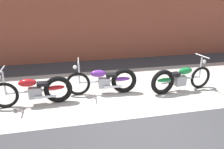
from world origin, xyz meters
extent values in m
plane|color=#38383A|center=(0.00, 0.00, 0.00)|extent=(80.00, 80.00, 0.00)
cube|color=#B2ADA3|center=(0.00, 1.75, 0.00)|extent=(36.00, 3.50, 0.01)
torus|color=black|center=(-3.10, 1.22, 0.34)|extent=(0.68, 0.09, 0.68)
torus|color=black|center=(-1.80, 1.24, 0.36)|extent=(0.73, 0.14, 0.73)
cylinder|color=silver|center=(-2.45, 1.23, 0.38)|extent=(1.24, 0.07, 0.06)
cube|color=#99999E|center=(-2.37, 1.23, 0.34)|extent=(0.32, 0.22, 0.28)
ellipsoid|color=red|center=(-2.53, 1.23, 0.62)|extent=(0.44, 0.20, 0.20)
ellipsoid|color=red|center=(-1.85, 1.24, 0.42)|extent=(0.44, 0.19, 0.10)
cube|color=black|center=(-2.17, 1.23, 0.56)|extent=(0.28, 0.20, 0.08)
cylinder|color=silver|center=(-3.06, 1.22, 0.65)|extent=(0.04, 0.04, 0.62)
cylinder|color=silver|center=(-3.06, 1.22, 1.01)|extent=(0.04, 0.58, 0.03)
cylinder|color=silver|center=(-2.13, 1.08, 0.26)|extent=(0.55, 0.07, 0.06)
torus|color=black|center=(-1.26, 1.58, 0.34)|extent=(0.68, 0.14, 0.68)
torus|color=black|center=(0.03, 1.47, 0.36)|extent=(0.74, 0.19, 0.73)
cylinder|color=silver|center=(-0.62, 1.52, 0.38)|extent=(1.24, 0.16, 0.06)
cube|color=#99999E|center=(-0.54, 1.52, 0.34)|extent=(0.34, 0.25, 0.28)
ellipsoid|color=#6B2D93|center=(-0.70, 1.53, 0.62)|extent=(0.45, 0.23, 0.20)
ellipsoid|color=#6B2D93|center=(-0.02, 1.47, 0.42)|extent=(0.45, 0.22, 0.10)
cube|color=black|center=(-0.34, 1.50, 0.56)|extent=(0.30, 0.22, 0.08)
cylinder|color=silver|center=(-1.22, 1.57, 0.65)|extent=(0.05, 0.05, 0.62)
cylinder|color=silver|center=(-1.22, 1.57, 1.01)|extent=(0.08, 0.58, 0.03)
sphere|color=white|center=(-1.32, 1.58, 0.83)|extent=(0.11, 0.11, 0.11)
cylinder|color=silver|center=(-0.31, 1.35, 0.26)|extent=(0.55, 0.11, 0.06)
torus|color=black|center=(2.35, 1.29, 0.34)|extent=(0.68, 0.17, 0.68)
torus|color=black|center=(1.06, 1.12, 0.36)|extent=(0.74, 0.22, 0.73)
cylinder|color=silver|center=(1.71, 1.20, 0.38)|extent=(1.23, 0.21, 0.06)
cube|color=#99999E|center=(1.63, 1.19, 0.34)|extent=(0.35, 0.26, 0.28)
ellipsoid|color=#197A38|center=(1.79, 1.21, 0.62)|extent=(0.46, 0.25, 0.20)
ellipsoid|color=#197A38|center=(1.11, 1.13, 0.42)|extent=(0.46, 0.24, 0.10)
cube|color=black|center=(1.43, 1.17, 0.56)|extent=(0.30, 0.23, 0.08)
cylinder|color=silver|center=(2.31, 1.28, 0.65)|extent=(0.05, 0.05, 0.62)
cylinder|color=silver|center=(2.31, 1.28, 1.01)|extent=(0.11, 0.58, 0.03)
sphere|color=white|center=(2.41, 1.30, 0.83)|extent=(0.11, 0.11, 0.11)
cylinder|color=silver|center=(1.37, 1.31, 0.26)|extent=(0.55, 0.13, 0.06)
camera|label=1|loc=(-1.61, -4.34, 2.73)|focal=36.44mm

